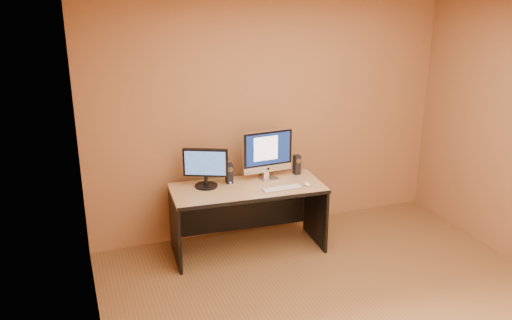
{
  "coord_description": "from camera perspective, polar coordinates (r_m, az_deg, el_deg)",
  "views": [
    {
      "loc": [
        -2.1,
        -3.28,
        2.74
      ],
      "look_at": [
        -0.38,
        1.42,
        1.02
      ],
      "focal_mm": 38.0,
      "sensor_mm": 36.0,
      "label": 1
    }
  ],
  "objects": [
    {
      "name": "keyboard",
      "position": [
        5.41,
        2.79,
        -3.0
      ],
      "size": [
        0.41,
        0.11,
        0.02
      ],
      "primitive_type": "cube",
      "rotation": [
        0.0,
        0.0,
        0.0
      ],
      "color": "#B3B2B7",
      "rests_on": "desk"
    },
    {
      "name": "cable_a",
      "position": [
        5.8,
        1.45,
        -1.52
      ],
      "size": [
        0.04,
        0.21,
        0.01
      ],
      "primitive_type": "cylinder",
      "rotation": [
        1.57,
        0.0,
        0.15
      ],
      "color": "black",
      "rests_on": "desk"
    },
    {
      "name": "desk",
      "position": [
        5.61,
        -0.86,
        -6.22
      ],
      "size": [
        1.57,
        0.77,
        0.71
      ],
      "primitive_type": null,
      "rotation": [
        0.0,
        0.0,
        -0.06
      ],
      "color": "tan",
      "rests_on": "ground"
    },
    {
      "name": "cable_b",
      "position": [
        5.8,
        0.47,
        -1.49
      ],
      "size": [
        0.11,
        0.14,
        0.01
      ],
      "primitive_type": "cylinder",
      "rotation": [
        1.57,
        0.0,
        -0.63
      ],
      "color": "black",
      "rests_on": "desk"
    },
    {
      "name": "speaker_right",
      "position": [
        5.8,
        4.33,
        -0.49
      ],
      "size": [
        0.07,
        0.07,
        0.21
      ],
      "primitive_type": null,
      "rotation": [
        0.0,
        0.0,
        0.07
      ],
      "color": "black",
      "rests_on": "desk"
    },
    {
      "name": "walls",
      "position": [
        4.15,
        11.74,
        -1.75
      ],
      "size": [
        4.0,
        4.0,
        2.6
      ],
      "primitive_type": null,
      "color": "#91593A",
      "rests_on": "ground"
    },
    {
      "name": "speaker_left",
      "position": [
        5.54,
        -2.83,
        -1.42
      ],
      "size": [
        0.07,
        0.07,
        0.21
      ],
      "primitive_type": null,
      "rotation": [
        0.0,
        0.0,
        0.06
      ],
      "color": "black",
      "rests_on": "desk"
    },
    {
      "name": "second_monitor",
      "position": [
        5.42,
        -5.32,
        -0.84
      ],
      "size": [
        0.51,
        0.4,
        0.4
      ],
      "primitive_type": null,
      "rotation": [
        0.0,
        0.0,
        -0.43
      ],
      "color": "black",
      "rests_on": "desk"
    },
    {
      "name": "imac",
      "position": [
        5.6,
        1.32,
        0.54
      ],
      "size": [
        0.56,
        0.23,
        0.53
      ],
      "primitive_type": null,
      "rotation": [
        0.0,
        0.0,
        0.05
      ],
      "color": "silver",
      "rests_on": "desk"
    },
    {
      "name": "mouse",
      "position": [
        5.52,
        5.41,
        -2.53
      ],
      "size": [
        0.07,
        0.1,
        0.03
      ],
      "primitive_type": "ellipsoid",
      "rotation": [
        0.0,
        0.0,
        -0.12
      ],
      "color": "white",
      "rests_on": "desk"
    }
  ]
}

